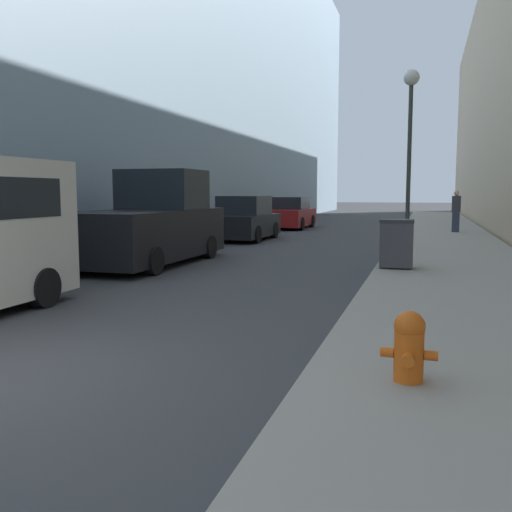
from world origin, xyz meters
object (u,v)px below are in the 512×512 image
Objects in this scene: trash_bin at (397,243)px; parked_sedan_near at (245,220)px; pedestrian_on_sidewalk at (456,211)px; fire_hydrant at (409,345)px; lamppost at (410,125)px; pickup_truck at (150,225)px; parked_sedan_far at (290,214)px.

parked_sedan_near reaches higher than trash_bin.
pedestrian_on_sidewalk reaches higher than trash_bin.
pedestrian_on_sidewalk is (7.91, 4.99, 0.26)m from parked_sedan_near.
fire_hydrant is at bearing -67.23° from parked_sedan_near.
trash_bin is 12.87m from pedestrian_on_sidewalk.
lamppost is at bearing 89.13° from trash_bin.
lamppost reaches higher than fire_hydrant.
trash_bin is at bearing 93.64° from fire_hydrant.
pickup_truck is 1.32× the size of parked_sedan_near.
fire_hydrant is 0.59× the size of trash_bin.
trash_bin is 0.20× the size of pickup_truck.
pickup_truck is 14.94m from pedestrian_on_sidewalk.
pickup_truck reaches higher than parked_sedan_far.
pedestrian_on_sidewalk reaches higher than parked_sedan_near.
trash_bin is (-0.51, 7.94, 0.23)m from fire_hydrant.
lamppost is at bearing -25.97° from parked_sedan_near.
pickup_truck is at bearing 178.78° from trash_bin.
lamppost is (-0.43, 12.69, 3.36)m from fire_hydrant.
trash_bin is 9.85m from parked_sedan_near.
trash_bin is 0.27× the size of parked_sedan_near.
pickup_truck reaches higher than parked_sedan_near.
parked_sedan_far reaches higher than trash_bin.
fire_hydrant is 10.49m from pickup_truck.
fire_hydrant is at bearing -88.05° from lamppost.
pedestrian_on_sidewalk is at bearing 57.54° from pickup_truck.
fire_hydrant is at bearing -93.68° from pedestrian_on_sidewalk.
parked_sedan_far reaches higher than fire_hydrant.
lamppost is (0.07, 4.75, 3.13)m from trash_bin.
trash_bin is at bearing -98.20° from pedestrian_on_sidewalk.
pedestrian_on_sidewalk is (1.84, 12.74, 0.33)m from trash_bin.
lamppost reaches higher than pedestrian_on_sidewalk.
fire_hydrant is at bearing -50.34° from pickup_truck.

